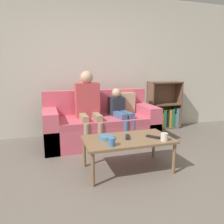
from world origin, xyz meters
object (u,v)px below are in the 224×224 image
at_px(person_child, 120,112).
at_px(couch, 100,125).
at_px(cup_far, 112,142).
at_px(tv_remote_1, 128,137).
at_px(coffee_table, 128,141).
at_px(snack_bowl, 106,137).
at_px(tv_remote_0, 153,137).
at_px(cup_near, 164,137).
at_px(bookshelf, 164,111).
at_px(person_adult, 88,103).

bearing_deg(person_child, couch, 147.63).
height_order(cup_far, tv_remote_1, cup_far).
xyz_separation_m(coffee_table, snack_bowl, (-0.26, 0.05, 0.06)).
bearing_deg(tv_remote_1, tv_remote_0, 3.34).
distance_m(cup_near, tv_remote_1, 0.44).
height_order(cup_near, cup_far, same).
xyz_separation_m(person_child, cup_near, (0.12, -1.22, -0.07)).
bearing_deg(cup_near, couch, 107.54).
bearing_deg(bookshelf, tv_remote_0, -124.00).
distance_m(person_adult, tv_remote_0, 1.31).
relative_size(tv_remote_1, snack_bowl, 0.95).
relative_size(bookshelf, person_child, 1.07).
height_order(cup_near, tv_remote_1, cup_near).
distance_m(couch, tv_remote_1, 1.13).
distance_m(cup_near, tv_remote_0, 0.16).
bearing_deg(tv_remote_0, couch, 67.83).
relative_size(person_adult, tv_remote_1, 6.89).
xyz_separation_m(couch, bookshelf, (1.51, 0.49, 0.06)).
bearing_deg(tv_remote_1, couch, 113.24).
height_order(couch, cup_far, couch).
xyz_separation_m(bookshelf, snack_bowl, (-1.72, -1.59, 0.08)).
xyz_separation_m(couch, person_adult, (-0.22, -0.07, 0.41)).
bearing_deg(person_adult, cup_far, -89.49).
xyz_separation_m(bookshelf, cup_far, (-1.72, -1.83, 0.10)).
distance_m(coffee_table, cup_near, 0.44).
xyz_separation_m(cup_far, tv_remote_0, (0.57, 0.12, -0.03)).
relative_size(person_adult, snack_bowl, 6.54).
relative_size(bookshelf, tv_remote_1, 5.55).
distance_m(person_adult, cup_near, 1.46).
distance_m(couch, bookshelf, 1.59).
relative_size(coffee_table, snack_bowl, 5.77).
xyz_separation_m(cup_far, tv_remote_1, (0.27, 0.21, -0.03)).
height_order(coffee_table, tv_remote_1, tv_remote_1).
height_order(bookshelf, cup_near, bookshelf).
relative_size(cup_far, tv_remote_0, 0.56).
bearing_deg(couch, cup_near, -72.46).
bearing_deg(cup_near, snack_bowl, 157.89).
bearing_deg(bookshelf, coffee_table, -131.62).
height_order(person_child, cup_near, person_child).
xyz_separation_m(person_adult, person_child, (0.53, -0.06, -0.17)).
bearing_deg(bookshelf, snack_bowl, -137.18).
bearing_deg(cup_far, tv_remote_0, 12.14).
distance_m(couch, person_adult, 0.47).
xyz_separation_m(cup_near, tv_remote_0, (-0.07, 0.14, -0.04)).
bearing_deg(person_child, person_adult, 164.57).
relative_size(coffee_table, cup_near, 11.55).
relative_size(coffee_table, tv_remote_0, 6.57).
xyz_separation_m(couch, cup_near, (0.43, -1.36, 0.16)).
bearing_deg(person_child, cup_far, -122.34).
height_order(couch, snack_bowl, couch).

